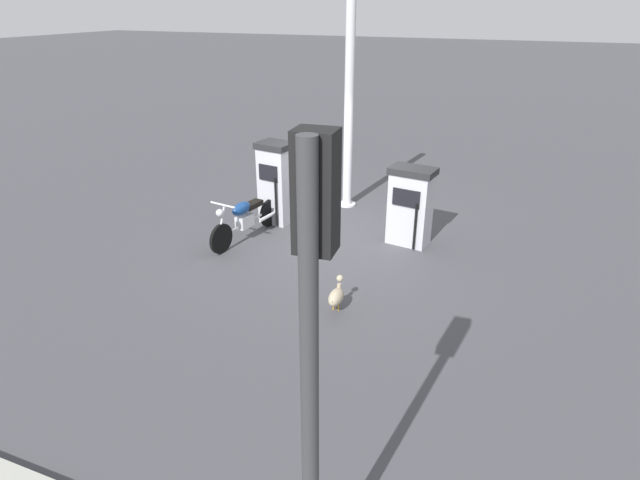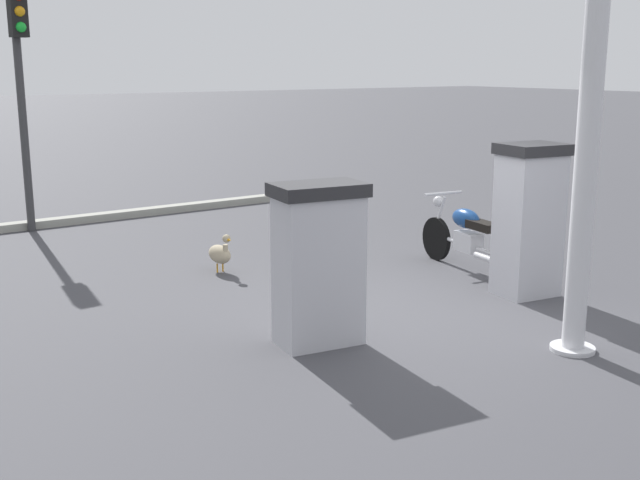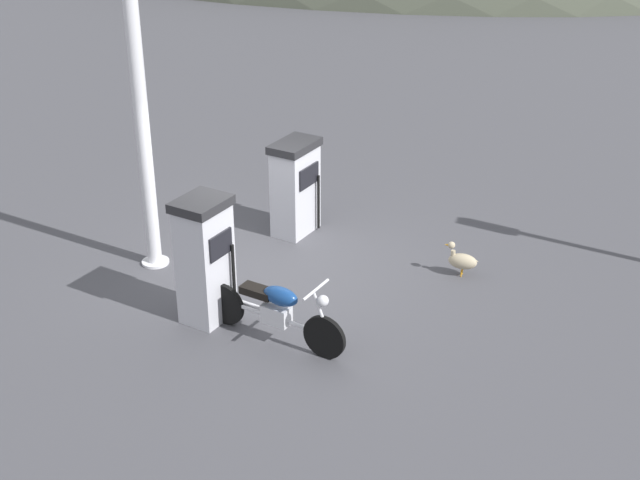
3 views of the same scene
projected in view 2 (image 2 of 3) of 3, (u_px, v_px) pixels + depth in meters
The scene contains 8 objects.
ground_plane at pixel (421, 312), 8.21m from camera, with size 120.00×120.00×0.00m, color #424247.
fuel_pump_near at pixel (528, 219), 8.67m from camera, with size 0.67×0.76×1.69m.
fuel_pump_far at pixel (318, 263), 7.15m from camera, with size 0.65×0.88×1.49m.
motorcycle_near_pump at pixel (469, 237), 9.69m from camera, with size 2.04×0.64×0.92m.
wandering_duck at pixel (220, 253), 9.72m from camera, with size 0.50×0.23×0.51m.
roadside_traffic_light at pixel (20, 67), 11.59m from camera, with size 0.38×0.26×3.62m.
canopy_support_pole at pixel (589, 117), 6.66m from camera, with size 0.40×0.40×4.32m.
road_edge_kerb at pixel (163, 210), 13.60m from camera, with size 0.37×6.29×0.12m.
Camera 2 is at (-5.89, 5.29, 2.53)m, focal length 44.30 mm.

